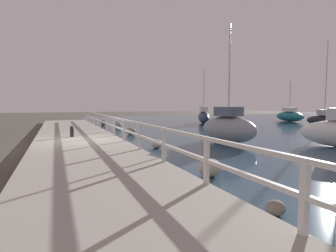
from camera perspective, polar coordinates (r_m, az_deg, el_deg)
name	(u,v)px	position (r m, az deg, el deg)	size (l,w,h in m)	color
ground_plane	(79,145)	(13.84, -18.73, -4.02)	(120.00, 120.00, 0.00)	#4C473D
dock_walkway	(79,143)	(13.82, -18.74, -3.48)	(4.21, 36.00, 0.27)	#9E998E
railing	(119,125)	(14.02, -10.64, 0.31)	(0.10, 32.50, 1.07)	silver
boulder_far_strip	(157,144)	(12.21, -2.44, -3.91)	(0.56, 0.51, 0.42)	gray
boulder_near_dock	(275,208)	(5.42, 22.35, -16.16)	(0.38, 0.34, 0.29)	#666056
boulder_upstream	(131,131)	(17.74, -8.05, -1.14)	(0.66, 0.60, 0.50)	slate
boulder_mid_strip	(117,125)	(22.69, -11.00, 0.22)	(0.80, 0.72, 0.60)	gray
boulder_downstream	(103,123)	(26.18, -13.94, 0.70)	(0.73, 0.66, 0.55)	#666056
boulder_water_edge	(210,168)	(7.57, 9.13, -8.97)	(0.68, 0.62, 0.51)	gray
mooring_bollard	(72,131)	(15.30, -20.19, -1.09)	(0.20, 0.20, 0.61)	black
sailboat_black	(324,120)	(27.96, 30.88, 1.17)	(1.77, 4.40, 7.80)	black
sailboat_gray	(228,128)	(14.24, 12.99, -0.38)	(2.30, 3.66, 6.16)	gray
sailboat_teal	(289,116)	(34.71, 24.92, 2.02)	(2.12, 4.73, 4.78)	#1E707A
sailboat_navy	(204,117)	(28.19, 7.76, 2.02)	(2.97, 5.31, 5.75)	#192347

